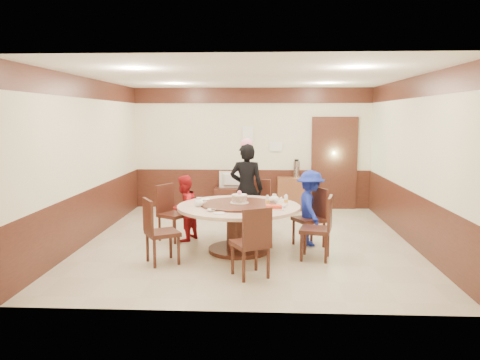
{
  "coord_description": "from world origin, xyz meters",
  "views": [
    {
      "loc": [
        0.25,
        -7.93,
        2.15
      ],
      "look_at": [
        -0.13,
        -0.26,
        1.1
      ],
      "focal_mm": 35.0,
      "sensor_mm": 36.0,
      "label": 1
    }
  ],
  "objects_px": {
    "person_red": "(184,208)",
    "person_blue": "(310,208)",
    "person_standing": "(247,189)",
    "television": "(233,180)",
    "tv_stand": "(233,199)",
    "shrimp_platter": "(274,208)",
    "birthday_cake": "(239,199)",
    "side_cabinet": "(295,194)",
    "thermos": "(296,169)",
    "banquet_table": "(239,219)"
  },
  "relations": [
    {
      "from": "banquet_table",
      "to": "side_cabinet",
      "type": "relative_size",
      "value": 2.43
    },
    {
      "from": "person_red",
      "to": "tv_stand",
      "type": "relative_size",
      "value": 1.35
    },
    {
      "from": "person_standing",
      "to": "person_red",
      "type": "distance_m",
      "value": 1.22
    },
    {
      "from": "person_standing",
      "to": "person_blue",
      "type": "height_order",
      "value": "person_standing"
    },
    {
      "from": "person_red",
      "to": "tv_stand",
      "type": "distance_m",
      "value": 2.89
    },
    {
      "from": "person_red",
      "to": "side_cabinet",
      "type": "height_order",
      "value": "person_red"
    },
    {
      "from": "person_blue",
      "to": "television",
      "type": "height_order",
      "value": "person_blue"
    },
    {
      "from": "television",
      "to": "thermos",
      "type": "distance_m",
      "value": 1.48
    },
    {
      "from": "person_red",
      "to": "person_blue",
      "type": "distance_m",
      "value": 2.16
    },
    {
      "from": "shrimp_platter",
      "to": "side_cabinet",
      "type": "xyz_separation_m",
      "value": [
        0.57,
        3.74,
        -0.4
      ]
    },
    {
      "from": "person_blue",
      "to": "thermos",
      "type": "distance_m",
      "value": 3.01
    },
    {
      "from": "banquet_table",
      "to": "person_blue",
      "type": "bearing_deg",
      "value": 20.47
    },
    {
      "from": "shrimp_platter",
      "to": "side_cabinet",
      "type": "relative_size",
      "value": 0.38
    },
    {
      "from": "person_blue",
      "to": "shrimp_platter",
      "type": "height_order",
      "value": "person_blue"
    },
    {
      "from": "person_standing",
      "to": "television",
      "type": "distance_m",
      "value": 2.28
    },
    {
      "from": "birthday_cake",
      "to": "side_cabinet",
      "type": "distance_m",
      "value": 3.6
    },
    {
      "from": "television",
      "to": "side_cabinet",
      "type": "distance_m",
      "value": 1.46
    },
    {
      "from": "person_standing",
      "to": "tv_stand",
      "type": "distance_m",
      "value": 2.35
    },
    {
      "from": "person_blue",
      "to": "thermos",
      "type": "bearing_deg",
      "value": -5.42
    },
    {
      "from": "birthday_cake",
      "to": "tv_stand",
      "type": "xyz_separation_m",
      "value": [
        -0.31,
        3.36,
        -0.6
      ]
    },
    {
      "from": "person_red",
      "to": "side_cabinet",
      "type": "distance_m",
      "value": 3.53
    },
    {
      "from": "television",
      "to": "person_standing",
      "type": "bearing_deg",
      "value": 104.25
    },
    {
      "from": "television",
      "to": "person_red",
      "type": "bearing_deg",
      "value": 80.95
    },
    {
      "from": "banquet_table",
      "to": "person_blue",
      "type": "distance_m",
      "value": 1.26
    },
    {
      "from": "person_standing",
      "to": "tv_stand",
      "type": "height_order",
      "value": "person_standing"
    },
    {
      "from": "person_standing",
      "to": "shrimp_platter",
      "type": "height_order",
      "value": "person_standing"
    },
    {
      "from": "shrimp_platter",
      "to": "tv_stand",
      "type": "distance_m",
      "value": 3.85
    },
    {
      "from": "banquet_table",
      "to": "television",
      "type": "distance_m",
      "value": 3.42
    },
    {
      "from": "person_blue",
      "to": "person_red",
      "type": "bearing_deg",
      "value": 79.56
    },
    {
      "from": "birthday_cake",
      "to": "shrimp_platter",
      "type": "height_order",
      "value": "birthday_cake"
    },
    {
      "from": "person_red",
      "to": "person_blue",
      "type": "height_order",
      "value": "person_blue"
    },
    {
      "from": "side_cabinet",
      "to": "person_red",
      "type": "bearing_deg",
      "value": -126.58
    },
    {
      "from": "thermos",
      "to": "banquet_table",
      "type": "bearing_deg",
      "value": -108.5
    },
    {
      "from": "banquet_table",
      "to": "shrimp_platter",
      "type": "distance_m",
      "value": 0.67
    },
    {
      "from": "person_standing",
      "to": "shrimp_platter",
      "type": "bearing_deg",
      "value": 111.61
    },
    {
      "from": "person_blue",
      "to": "tv_stand",
      "type": "xyz_separation_m",
      "value": [
        -1.48,
        2.97,
        -0.38
      ]
    },
    {
      "from": "thermos",
      "to": "birthday_cake",
      "type": "bearing_deg",
      "value": -108.61
    },
    {
      "from": "person_red",
      "to": "side_cabinet",
      "type": "xyz_separation_m",
      "value": [
        2.1,
        2.83,
        -0.2
      ]
    },
    {
      "from": "television",
      "to": "tv_stand",
      "type": "bearing_deg",
      "value": -0.0
    },
    {
      "from": "side_cabinet",
      "to": "television",
      "type": "bearing_deg",
      "value": -178.8
    },
    {
      "from": "tv_stand",
      "to": "side_cabinet",
      "type": "xyz_separation_m",
      "value": [
        1.43,
        0.03,
        0.12
      ]
    },
    {
      "from": "shrimp_platter",
      "to": "tv_stand",
      "type": "xyz_separation_m",
      "value": [
        -0.85,
        3.71,
        -0.53
      ]
    },
    {
      "from": "tv_stand",
      "to": "person_red",
      "type": "bearing_deg",
      "value": -103.5
    },
    {
      "from": "person_blue",
      "to": "thermos",
      "type": "relative_size",
      "value": 3.32
    },
    {
      "from": "birthday_cake",
      "to": "person_standing",
      "type": "bearing_deg",
      "value": 86.2
    },
    {
      "from": "tv_stand",
      "to": "television",
      "type": "bearing_deg",
      "value": 0.0
    },
    {
      "from": "person_red",
      "to": "shrimp_platter",
      "type": "height_order",
      "value": "person_red"
    },
    {
      "from": "person_red",
      "to": "shrimp_platter",
      "type": "distance_m",
      "value": 1.79
    },
    {
      "from": "birthday_cake",
      "to": "side_cabinet",
      "type": "xyz_separation_m",
      "value": [
        1.11,
        3.39,
        -0.47
      ]
    },
    {
      "from": "person_standing",
      "to": "side_cabinet",
      "type": "relative_size",
      "value": 2.08
    }
  ]
}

